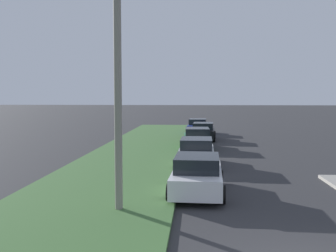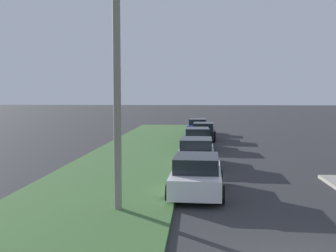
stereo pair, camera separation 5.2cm
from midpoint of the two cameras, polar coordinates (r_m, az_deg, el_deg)
name	(u,v)px [view 1 (the left image)]	position (r m, az deg, el deg)	size (l,w,h in m)	color
grass_median	(117,174)	(18.45, -7.57, -6.91)	(60.00, 6.00, 0.12)	#3D6633
parked_car_white	(197,175)	(14.77, 4.19, -7.15)	(4.36, 2.14, 1.47)	silver
parked_car_silver	(196,152)	(20.56, 4.12, -3.86)	(4.34, 2.09, 1.47)	#B2B5BA
parked_car_green	(197,139)	(27.15, 4.22, -1.85)	(4.35, 2.12, 1.47)	#1E6B38
parked_car_black	(203,132)	(32.46, 5.14, -0.83)	(4.39, 2.20, 1.47)	black
parked_car_blue	(198,127)	(37.83, 4.34, -0.08)	(4.38, 2.18, 1.47)	#23389E
streetlight	(128,72)	(12.01, -6.00, 7.81)	(1.08, 2.81, 7.50)	gray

